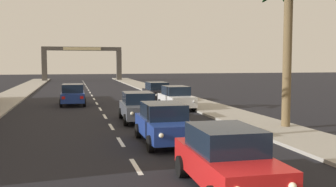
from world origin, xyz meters
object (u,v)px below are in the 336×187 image
(sedan_lead_at_stop_bar, at_px, (226,158))
(town_gateway_arch, at_px, (82,59))
(sedan_fifth_in_queue, at_px, (138,107))
(sedan_parked_nearest_kerb, at_px, (157,92))
(palm_right_second, at_px, (288,21))
(sedan_oncoming_far, at_px, (73,94))
(sedan_third_in_queue, at_px, (164,123))
(sedan_parked_mid_kerb, at_px, (176,98))

(sedan_lead_at_stop_bar, bearing_deg, town_gateway_arch, 91.74)
(sedan_fifth_in_queue, xyz_separation_m, town_gateway_arch, (-1.69, 51.34, 3.22))
(sedan_lead_at_stop_bar, relative_size, sedan_parked_nearest_kerb, 1.00)
(palm_right_second, bearing_deg, sedan_parked_nearest_kerb, 102.54)
(sedan_oncoming_far, bearing_deg, sedan_fifth_in_queue, -69.68)
(sedan_third_in_queue, bearing_deg, sedan_parked_nearest_kerb, 78.50)
(sedan_parked_nearest_kerb, bearing_deg, sedan_oncoming_far, -170.66)
(sedan_oncoming_far, bearing_deg, sedan_parked_nearest_kerb, 9.34)
(sedan_lead_at_stop_bar, relative_size, sedan_oncoming_far, 1.00)
(sedan_parked_nearest_kerb, relative_size, palm_right_second, 0.57)
(sedan_oncoming_far, distance_m, sedan_parked_mid_kerb, 8.62)
(sedan_third_in_queue, xyz_separation_m, sedan_parked_nearest_kerb, (3.48, 17.09, 0.00))
(sedan_parked_nearest_kerb, bearing_deg, sedan_lead_at_stop_bar, -97.98)
(sedan_third_in_queue, distance_m, sedan_parked_mid_kerb, 11.77)
(sedan_parked_mid_kerb, bearing_deg, sedan_third_in_queue, -107.73)
(sedan_third_in_queue, distance_m, sedan_fifth_in_queue, 6.21)
(sedan_fifth_in_queue, bearing_deg, sedan_parked_mid_kerb, 54.06)
(sedan_fifth_in_queue, relative_size, sedan_oncoming_far, 1.01)
(sedan_parked_nearest_kerb, height_order, palm_right_second, palm_right_second)
(sedan_parked_nearest_kerb, bearing_deg, palm_right_second, -77.46)
(sedan_fifth_in_queue, xyz_separation_m, palm_right_second, (6.90, -4.30, 4.57))
(sedan_parked_nearest_kerb, bearing_deg, town_gateway_arch, 97.33)
(sedan_lead_at_stop_bar, distance_m, sedan_parked_mid_kerb, 17.75)
(sedan_parked_nearest_kerb, height_order, town_gateway_arch, town_gateway_arch)
(palm_right_second, bearing_deg, sedan_third_in_queue, -164.42)
(palm_right_second, distance_m, town_gateway_arch, 56.31)
(sedan_oncoming_far, bearing_deg, sedan_third_in_queue, -77.12)
(sedan_third_in_queue, distance_m, palm_right_second, 8.46)
(sedan_third_in_queue, relative_size, sedan_parked_mid_kerb, 1.00)
(sedan_lead_at_stop_bar, relative_size, sedan_parked_mid_kerb, 1.00)
(sedan_parked_mid_kerb, bearing_deg, sedan_lead_at_stop_bar, -100.97)
(sedan_lead_at_stop_bar, bearing_deg, sedan_parked_mid_kerb, 79.03)
(sedan_third_in_queue, xyz_separation_m, sedan_oncoming_far, (-3.64, 15.92, 0.00))
(sedan_third_in_queue, relative_size, palm_right_second, 0.57)
(sedan_oncoming_far, height_order, sedan_parked_nearest_kerb, same)
(sedan_third_in_queue, relative_size, town_gateway_arch, 0.31)
(sedan_third_in_queue, height_order, sedan_parked_nearest_kerb, same)
(sedan_third_in_queue, distance_m, sedan_oncoming_far, 16.33)
(sedan_parked_mid_kerb, height_order, palm_right_second, palm_right_second)
(sedan_oncoming_far, distance_m, sedan_parked_nearest_kerb, 7.21)
(sedan_oncoming_far, relative_size, palm_right_second, 0.57)
(sedan_lead_at_stop_bar, xyz_separation_m, sedan_fifth_in_queue, (-0.25, 12.42, 0.00))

